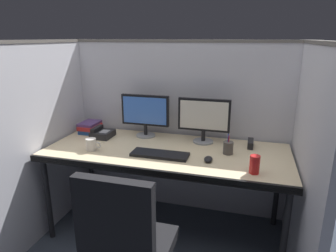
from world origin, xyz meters
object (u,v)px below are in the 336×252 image
coffee_mug (92,144)px  soda_can (255,164)px  pen_cup (228,148)px  monitor_left (145,113)px  monitor_right (204,118)px  red_stapler (250,144)px  desk_phone (102,133)px  keyboard_main (160,154)px  desk (166,156)px  computer_mouse (208,159)px  book_stack (90,127)px

coffee_mug → soda_can: (1.23, -0.08, 0.01)m
coffee_mug → pen_cup: size_ratio=0.78×
monitor_left → monitor_right: (0.52, -0.02, 0.00)m
monitor_left → pen_cup: 0.80m
red_stapler → pen_cup: (-0.16, -0.20, 0.02)m
monitor_left → red_stapler: (0.91, -0.03, -0.19)m
soda_can → desk_phone: soda_can is taller
keyboard_main → red_stapler: 0.75m
desk_phone → pen_cup: size_ratio=1.17×
keyboard_main → monitor_right: bearing=55.6°
pen_cup → monitor_right: bearing=137.5°
desk → computer_mouse: bearing=-20.5°
desk → book_stack: size_ratio=8.48×
desk → desk_phone: desk_phone is taller
coffee_mug → red_stapler: (1.20, 0.41, -0.02)m
monitor_right → pen_cup: bearing=-42.5°
desk → soda_can: soda_can is taller
pen_cup → desk_phone: bearing=174.8°
coffee_mug → red_stapler: bearing=19.1°
monitor_right → computer_mouse: size_ratio=4.48×
monitor_right → coffee_mug: size_ratio=3.41×
book_stack → desk_phone: bearing=-30.2°
monitor_right → desk_phone: 0.91m
monitor_right → book_stack: (-1.06, -0.00, -0.17)m
monitor_left → desk_phone: size_ratio=2.26×
book_stack → monitor_left: bearing=2.7°
desk → monitor_left: 0.47m
monitor_right → book_stack: bearing=-179.8°
monitor_left → monitor_right: same height
soda_can → red_stapler: bearing=93.5°
coffee_mug → soda_can: 1.23m
red_stapler → pen_cup: bearing=-128.8°
monitor_left → red_stapler: monitor_left is taller
monitor_left → desk_phone: 0.43m
keyboard_main → pen_cup: size_ratio=2.66×
desk → keyboard_main: size_ratio=4.42×
keyboard_main → desk: bearing=84.9°
keyboard_main → computer_mouse: (0.36, -0.01, 0.01)m
desk_phone → pen_cup: 1.11m
pen_cup → keyboard_main: bearing=-159.9°
desk → soda_can: bearing=-19.8°
monitor_left → desk_phone: (-0.36, -0.13, -0.18)m
monitor_left → computer_mouse: (0.62, -0.42, -0.20)m
book_stack → coffee_mug: size_ratio=1.78×
desk_phone → pen_cup: (1.11, -0.10, 0.02)m
desk_phone → computer_mouse: bearing=-16.3°
pen_cup → book_stack: bearing=171.0°
keyboard_main → coffee_mug: coffee_mug is taller
computer_mouse → book_stack: 1.23m
computer_mouse → pen_cup: bearing=56.7°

